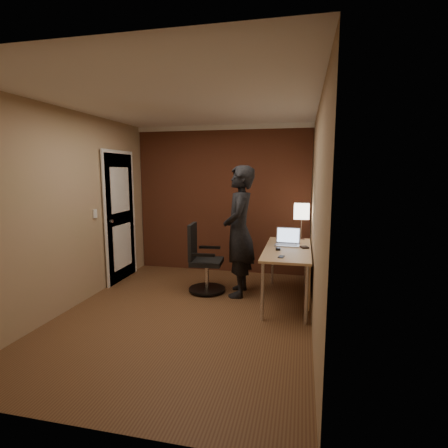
# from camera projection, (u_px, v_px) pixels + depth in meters

# --- Properties ---
(room) EXTENTS (4.00, 4.00, 4.00)m
(room) POSITION_uv_depth(u_px,v_px,m) (200.00, 194.00, 5.65)
(room) COLOR brown
(room) RESTS_ON ground
(desk) EXTENTS (0.60, 1.50, 0.73)m
(desk) POSITION_uv_depth(u_px,v_px,m) (293.00, 258.00, 4.62)
(desk) COLOR #D8AE7C
(desk) RESTS_ON ground
(desk_lamp) EXTENTS (0.22, 0.22, 0.54)m
(desk_lamp) POSITION_uv_depth(u_px,v_px,m) (302.00, 212.00, 5.15)
(desk_lamp) COLOR silver
(desk_lamp) RESTS_ON desk
(laptop) EXTENTS (0.34, 0.27, 0.23)m
(laptop) POSITION_uv_depth(u_px,v_px,m) (288.00, 240.00, 4.83)
(laptop) COLOR silver
(laptop) RESTS_ON desk
(mouse) EXTENTS (0.07, 0.10, 0.03)m
(mouse) POSITION_uv_depth(u_px,v_px,m) (278.00, 249.00, 4.52)
(mouse) COLOR black
(mouse) RESTS_ON desk
(phone) EXTENTS (0.08, 0.12, 0.01)m
(phone) POSITION_uv_depth(u_px,v_px,m) (281.00, 257.00, 4.14)
(phone) COLOR black
(phone) RESTS_ON desk
(wallet) EXTENTS (0.12, 0.13, 0.02)m
(wallet) POSITION_uv_depth(u_px,v_px,m) (305.00, 247.00, 4.63)
(wallet) COLOR black
(wallet) RESTS_ON desk
(office_chair) EXTENTS (0.53, 0.56, 0.98)m
(office_chair) POSITION_uv_depth(u_px,v_px,m) (203.00, 263.00, 5.04)
(office_chair) COLOR black
(office_chair) RESTS_ON ground
(person) EXTENTS (0.49, 0.70, 1.82)m
(person) POSITION_uv_depth(u_px,v_px,m) (239.00, 231.00, 4.86)
(person) COLOR black
(person) RESTS_ON ground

